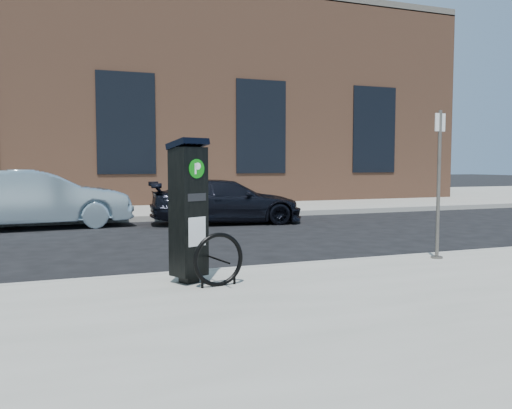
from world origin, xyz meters
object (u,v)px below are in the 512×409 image
sign_pole (439,185)px  bike_rack (219,260)px  car_silver (38,199)px  parking_kiosk (188,209)px  car_dark (226,202)px

sign_pole → bike_rack: 3.85m
sign_pole → car_silver: size_ratio=0.51×
parking_kiosk → car_dark: 7.99m
bike_rack → car_dark: bearing=62.5°
bike_rack → car_silver: 8.66m
sign_pole → car_dark: (-1.09, 7.13, -0.68)m
bike_rack → parking_kiosk: bearing=122.6°
sign_pole → car_dark: size_ratio=0.56×
sign_pole → car_dark: sign_pole is taller
parking_kiosk → sign_pole: (3.99, 0.30, 0.22)m
car_silver → car_dark: 4.77m
parking_kiosk → car_silver: (-1.81, 8.08, -0.32)m
parking_kiosk → car_silver: bearing=78.4°
bike_rack → sign_pole: bearing=0.7°
car_silver → car_dark: bearing=-102.7°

